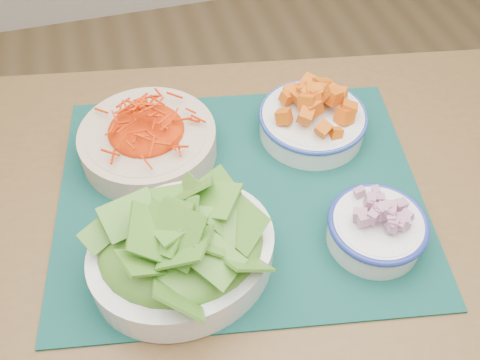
{
  "coord_description": "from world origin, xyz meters",
  "views": [
    {
      "loc": [
        -0.3,
        -0.28,
        1.4
      ],
      "look_at": [
        -0.16,
        0.23,
        0.78
      ],
      "focal_mm": 40.0,
      "sensor_mm": 36.0,
      "label": 1
    }
  ],
  "objects_px": {
    "table": "(268,259)",
    "onion_bowl": "(377,226)",
    "carrot_bowl": "(147,136)",
    "placemat": "(240,193)",
    "squash_bowl": "(313,116)",
    "lettuce_bowl": "(181,246)"
  },
  "relations": [
    {
      "from": "table",
      "to": "onion_bowl",
      "type": "distance_m",
      "value": 0.21
    },
    {
      "from": "table",
      "to": "onion_bowl",
      "type": "xyz_separation_m",
      "value": [
        0.13,
        -0.07,
        0.14
      ]
    },
    {
      "from": "table",
      "to": "carrot_bowl",
      "type": "xyz_separation_m",
      "value": [
        -0.15,
        0.19,
        0.15
      ]
    },
    {
      "from": "carrot_bowl",
      "to": "onion_bowl",
      "type": "xyz_separation_m",
      "value": [
        0.28,
        -0.26,
        -0.01
      ]
    },
    {
      "from": "table",
      "to": "onion_bowl",
      "type": "bearing_deg",
      "value": -18.67
    },
    {
      "from": "placemat",
      "to": "squash_bowl",
      "type": "distance_m",
      "value": 0.18
    },
    {
      "from": "table",
      "to": "placemat",
      "type": "bearing_deg",
      "value": 124.93
    },
    {
      "from": "carrot_bowl",
      "to": "lettuce_bowl",
      "type": "relative_size",
      "value": 0.98
    },
    {
      "from": "placemat",
      "to": "carrot_bowl",
      "type": "height_order",
      "value": "carrot_bowl"
    },
    {
      "from": "squash_bowl",
      "to": "placemat",
      "type": "bearing_deg",
      "value": -148.15
    },
    {
      "from": "lettuce_bowl",
      "to": "onion_bowl",
      "type": "height_order",
      "value": "lettuce_bowl"
    },
    {
      "from": "lettuce_bowl",
      "to": "onion_bowl",
      "type": "relative_size",
      "value": 2.1
    },
    {
      "from": "lettuce_bowl",
      "to": "squash_bowl",
      "type": "bearing_deg",
      "value": 24.63
    },
    {
      "from": "table",
      "to": "onion_bowl",
      "type": "relative_size",
      "value": 9.05
    },
    {
      "from": "placemat",
      "to": "lettuce_bowl",
      "type": "height_order",
      "value": "lettuce_bowl"
    },
    {
      "from": "carrot_bowl",
      "to": "table",
      "type": "bearing_deg",
      "value": -50.86
    },
    {
      "from": "squash_bowl",
      "to": "lettuce_bowl",
      "type": "distance_m",
      "value": 0.33
    },
    {
      "from": "placemat",
      "to": "lettuce_bowl",
      "type": "bearing_deg",
      "value": -125.61
    },
    {
      "from": "table",
      "to": "carrot_bowl",
      "type": "relative_size",
      "value": 4.39
    },
    {
      "from": "placemat",
      "to": "squash_bowl",
      "type": "relative_size",
      "value": 2.57
    },
    {
      "from": "table",
      "to": "squash_bowl",
      "type": "bearing_deg",
      "value": 62.49
    },
    {
      "from": "placemat",
      "to": "onion_bowl",
      "type": "bearing_deg",
      "value": -30.18
    }
  ]
}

